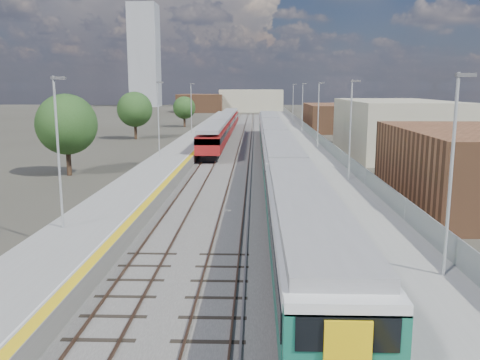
{
  "coord_description": "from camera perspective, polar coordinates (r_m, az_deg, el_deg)",
  "views": [
    {
      "loc": [
        -0.52,
        -16.41,
        8.02
      ],
      "look_at": [
        -1.49,
        15.1,
        2.2
      ],
      "focal_mm": 38.0,
      "sensor_mm": 36.0,
      "label": 1
    }
  ],
  "objects": [
    {
      "name": "ballast_bed",
      "position": [
        69.4,
        0.33,
        3.85
      ],
      "size": [
        10.5,
        155.0,
        0.06
      ],
      "primitive_type": "cube",
      "color": "#565451",
      "rests_on": "ground"
    },
    {
      "name": "tree_b",
      "position": [
        79.83,
        -11.73,
        7.77
      ],
      "size": [
        5.35,
        5.35,
        7.25
      ],
      "color": "#382619",
      "rests_on": "ground"
    },
    {
      "name": "green_train",
      "position": [
        50.43,
        4.07,
        3.83
      ],
      "size": [
        2.86,
        79.56,
        3.15
      ],
      "color": "black",
      "rests_on": "ground"
    },
    {
      "name": "tree_c",
      "position": [
        103.02,
        -6.28,
        8.07
      ],
      "size": [
        4.48,
        4.48,
        6.07
      ],
      "color": "#382619",
      "rests_on": "ground"
    },
    {
      "name": "platform_right",
      "position": [
        69.55,
        6.56,
        4.22
      ],
      "size": [
        4.7,
        155.0,
        8.52
      ],
      "color": "slate",
      "rests_on": "ground"
    },
    {
      "name": "platform_left",
      "position": [
        69.83,
        -5.27,
        4.25
      ],
      "size": [
        4.3,
        155.0,
        8.52
      ],
      "color": "slate",
      "rests_on": "ground"
    },
    {
      "name": "ground",
      "position": [
        66.9,
        2.21,
        3.57
      ],
      "size": [
        320.0,
        320.0,
        0.0
      ],
      "primitive_type": "plane",
      "color": "#47443A",
      "rests_on": "ground"
    },
    {
      "name": "tree_a",
      "position": [
        48.48,
        -18.9,
        5.93
      ],
      "size": [
        5.46,
        5.46,
        7.4
      ],
      "color": "#382619",
      "rests_on": "ground"
    },
    {
      "name": "tracks",
      "position": [
        71.04,
        0.85,
        4.07
      ],
      "size": [
        8.96,
        160.0,
        0.17
      ],
      "color": "#4C3323",
      "rests_on": "ground"
    },
    {
      "name": "tree_d",
      "position": [
        90.47,
        16.09,
        7.16
      ],
      "size": [
        4.04,
        4.04,
        5.47
      ],
      "color": "#382619",
      "rests_on": "ground"
    },
    {
      "name": "red_train",
      "position": [
        79.47,
        -1.84,
        6.13
      ],
      "size": [
        2.71,
        55.02,
        3.42
      ],
      "color": "black",
      "rests_on": "ground"
    },
    {
      "name": "buildings",
      "position": [
        156.03,
        -4.8,
        11.42
      ],
      "size": [
        72.0,
        185.5,
        40.0
      ],
      "color": "brown",
      "rests_on": "ground"
    }
  ]
}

